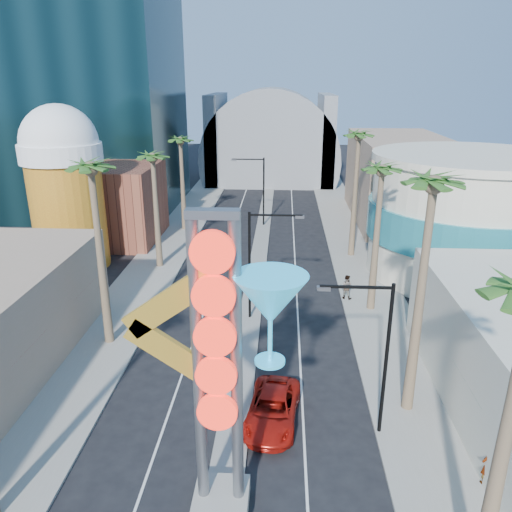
{
  "coord_description": "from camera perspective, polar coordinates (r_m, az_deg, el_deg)",
  "views": [
    {
      "loc": [
        2.27,
        -12.5,
        16.56
      ],
      "look_at": [
        0.42,
        20.52,
        4.66
      ],
      "focal_mm": 35.0,
      "sensor_mm": 36.0,
      "label": 1
    }
  ],
  "objects": [
    {
      "name": "red_pickup",
      "position": [
        26.38,
        1.9,
        -17.07
      ],
      "size": [
        3.05,
        5.6,
        1.49
      ],
      "primitive_type": "imported",
      "rotation": [
        0.0,
        0.0,
        -0.11
      ],
      "color": "#B1160D",
      "rests_on": "ground"
    },
    {
      "name": "streetlight_0",
      "position": [
        34.58,
        0.16,
        0.04
      ],
      "size": [
        3.79,
        0.25,
        8.0
      ],
      "color": "black",
      "rests_on": "ground"
    },
    {
      "name": "sidewalk_west",
      "position": [
        51.64,
        -10.15,
        0.85
      ],
      "size": [
        5.0,
        100.0,
        0.15
      ],
      "primitive_type": "cube",
      "color": "gray",
      "rests_on": "ground"
    },
    {
      "name": "turquoise_building",
      "position": [
        46.71,
        22.83,
        4.2
      ],
      "size": [
        16.6,
        16.6,
        10.6
      ],
      "color": "beige",
      "rests_on": "ground"
    },
    {
      "name": "hotel_tower",
      "position": [
        69.43,
        -19.27,
        25.78
      ],
      "size": [
        20.0,
        20.0,
        50.0
      ],
      "primitive_type": "cube",
      "color": "black",
      "rests_on": "ground"
    },
    {
      "name": "palm_6",
      "position": [
        35.77,
        14.14,
        8.51
      ],
      "size": [
        2.4,
        2.4,
        11.7
      ],
      "color": "brown",
      "rests_on": "ground"
    },
    {
      "name": "brick_filler_west",
      "position": [
        55.15,
        -16.33,
        5.82
      ],
      "size": [
        10.0,
        10.0,
        8.0
      ],
      "primitive_type": "cube",
      "color": "brown",
      "rests_on": "ground"
    },
    {
      "name": "pedestrian_b",
      "position": [
        39.62,
        10.28,
        -3.48
      ],
      "size": [
        1.15,
        1.02,
        1.95
      ],
      "primitive_type": "imported",
      "rotation": [
        0.0,
        0.0,
        2.78
      ],
      "color": "gray",
      "rests_on": "sidewalk_east"
    },
    {
      "name": "streetlight_2",
      "position": [
        24.03,
        13.67,
        -10.04
      ],
      "size": [
        3.45,
        0.25,
        8.0
      ],
      "color": "black",
      "rests_on": "ground"
    },
    {
      "name": "canopy",
      "position": [
        85.41,
        1.68,
        11.53
      ],
      "size": [
        22.0,
        16.0,
        22.0
      ],
      "color": "slate",
      "rests_on": "ground"
    },
    {
      "name": "filler_east",
      "position": [
        63.11,
        15.89,
        8.49
      ],
      "size": [
        10.0,
        20.0,
        10.0
      ],
      "primitive_type": "cube",
      "color": "tan",
      "rests_on": "ground"
    },
    {
      "name": "palm_5",
      "position": [
        24.07,
        19.46,
        5.95
      ],
      "size": [
        2.4,
        2.4,
        13.2
      ],
      "color": "brown",
      "rests_on": "ground"
    },
    {
      "name": "palm_3",
      "position": [
        56.1,
        -8.62,
        12.32
      ],
      "size": [
        2.4,
        2.4,
        11.2
      ],
      "color": "brown",
      "rests_on": "ground"
    },
    {
      "name": "median",
      "position": [
        53.17,
        0.6,
        1.72
      ],
      "size": [
        1.6,
        84.0,
        0.15
      ],
      "primitive_type": "cube",
      "color": "gray",
      "rests_on": "ground"
    },
    {
      "name": "palm_7",
      "position": [
        47.33,
        11.63,
        12.44
      ],
      "size": [
        2.4,
        2.4,
        12.7
      ],
      "color": "brown",
      "rests_on": "ground"
    },
    {
      "name": "palm_2",
      "position": [
        44.53,
        -11.69,
        10.24
      ],
      "size": [
        2.4,
        2.4,
        11.2
      ],
      "color": "brown",
      "rests_on": "ground"
    },
    {
      "name": "streetlight_1",
      "position": [
        57.76,
        0.34,
        8.12
      ],
      "size": [
        3.79,
        0.25,
        8.0
      ],
      "color": "black",
      "rests_on": "ground"
    },
    {
      "name": "neon_sign",
      "position": [
        18.08,
        -1.9,
        -11.02
      ],
      "size": [
        6.53,
        2.6,
        12.55
      ],
      "color": "gray",
      "rests_on": "ground"
    },
    {
      "name": "sidewalk_east",
      "position": [
        50.8,
        11.2,
        0.46
      ],
      "size": [
        5.0,
        100.0,
        0.15
      ],
      "primitive_type": "cube",
      "color": "gray",
      "rests_on": "ground"
    },
    {
      "name": "beer_mug",
      "position": [
        47.47,
        -21.02,
        7.9
      ],
      "size": [
        7.0,
        7.0,
        14.5
      ],
      "color": "#AF5617",
      "rests_on": "ground"
    },
    {
      "name": "pedestrian_a",
      "position": [
        24.92,
        24.98,
        -20.92
      ],
      "size": [
        0.74,
        0.58,
        1.79
      ],
      "primitive_type": "imported",
      "rotation": [
        0.0,
        0.0,
        3.39
      ],
      "color": "gray",
      "rests_on": "sidewalk_east"
    },
    {
      "name": "palm_1",
      "position": [
        31.18,
        -18.25,
        8.2
      ],
      "size": [
        2.4,
        2.4,
        12.7
      ],
      "color": "brown",
      "rests_on": "ground"
    }
  ]
}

